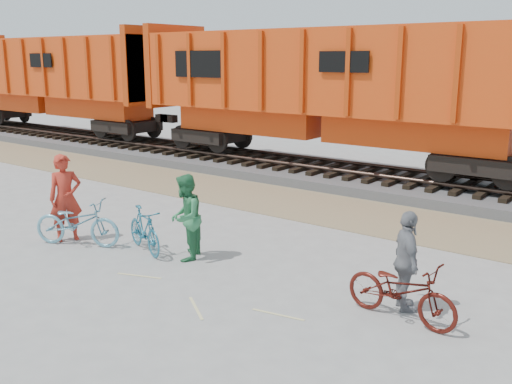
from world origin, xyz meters
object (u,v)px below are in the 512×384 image
at_px(person_man, 185,217).
at_px(bicycle_maroon, 401,291).
at_px(hopper_car_left, 55,78).
at_px(person_woman, 407,261).
at_px(person_solo, 65,198).
at_px(hopper_car_center, 328,88).
at_px(bicycle_blue, 77,223).
at_px(bicycle_teal, 144,230).

bearing_deg(person_man, bicycle_maroon, 61.77).
bearing_deg(hopper_car_left, person_woman, -21.13).
relative_size(hopper_car_left, bicycle_maroon, 7.59).
xyz_separation_m(person_solo, person_man, (2.96, 0.68, -0.09)).
bearing_deg(bicycle_maroon, hopper_car_center, 42.33).
distance_m(bicycle_blue, person_solo, 0.68).
height_order(bicycle_blue, person_woman, person_woman).
xyz_separation_m(bicycle_blue, person_solo, (-0.50, 0.10, 0.45)).
bearing_deg(bicycle_blue, person_solo, 54.29).
distance_m(hopper_car_left, hopper_car_center, 15.00).
xyz_separation_m(bicycle_blue, bicycle_maroon, (7.01, 0.76, -0.03)).
relative_size(hopper_car_left, hopper_car_center, 1.00).
bearing_deg(bicycle_maroon, person_solo, 101.01).
relative_size(hopper_car_left, bicycle_teal, 8.93).
xyz_separation_m(hopper_car_left, bicycle_maroon, (21.33, -8.61, -2.52)).
height_order(hopper_car_left, person_man, hopper_car_left).
bearing_deg(person_solo, hopper_car_center, 19.00).
relative_size(person_man, person_woman, 1.06).
bearing_deg(hopper_car_center, bicycle_teal, -84.95).
bearing_deg(hopper_car_left, bicycle_maroon, -21.97).
height_order(hopper_car_center, person_man, hopper_car_center).
bearing_deg(person_solo, bicycle_blue, -75.02).
bearing_deg(bicycle_blue, bicycle_teal, -92.61).
relative_size(hopper_car_center, bicycle_maroon, 7.59).
bearing_deg(bicycle_blue, person_woman, -104.88).
distance_m(hopper_car_left, person_woman, 22.87).
bearing_deg(bicycle_teal, person_man, -57.87).
distance_m(hopper_car_center, bicycle_blue, 9.72).
bearing_deg(person_man, bicycle_teal, -106.63).
distance_m(person_man, person_woman, 4.47).
xyz_separation_m(hopper_car_center, bicycle_maroon, (6.33, -8.61, -2.52)).
xyz_separation_m(bicycle_maroon, person_solo, (-7.51, -0.66, 0.48)).
relative_size(bicycle_maroon, person_woman, 1.13).
xyz_separation_m(hopper_car_left, hopper_car_center, (15.00, 0.00, 0.00)).
relative_size(bicycle_blue, bicycle_maroon, 1.05).
height_order(bicycle_teal, person_solo, person_solo).
xyz_separation_m(bicycle_maroon, person_woman, (-0.10, 0.40, 0.34)).
bearing_deg(person_man, bicycle_blue, -100.27).
bearing_deg(person_solo, hopper_car_left, 82.44).
relative_size(hopper_car_left, person_woman, 8.54).
relative_size(bicycle_teal, bicycle_maroon, 0.85).
distance_m(hopper_car_left, bicycle_maroon, 23.14).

